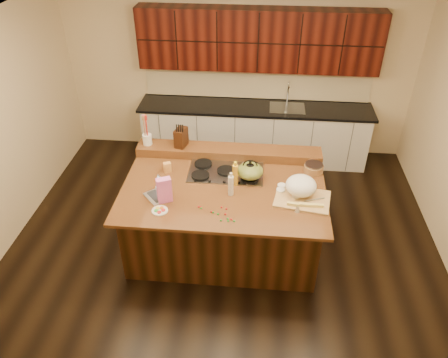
{
  "coord_description": "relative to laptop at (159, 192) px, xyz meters",
  "views": [
    {
      "loc": [
        0.39,
        -4.15,
        3.96
      ],
      "look_at": [
        0.0,
        0.05,
        1.0
      ],
      "focal_mm": 35.0,
      "sensor_mm": 36.0,
      "label": 1
    }
  ],
  "objects": [
    {
      "name": "gumdrop_4",
      "position": [
        0.86,
        -0.35,
        -0.04
      ],
      "size": [
        0.02,
        0.02,
        0.02
      ],
      "primitive_type": "ellipsoid",
      "color": "red",
      "rests_on": "island"
    },
    {
      "name": "gumdrop_1",
      "position": [
        0.71,
        -0.27,
        -0.04
      ],
      "size": [
        0.02,
        0.02,
        0.02
      ],
      "primitive_type": "ellipsoid",
      "color": "#198C26",
      "rests_on": "island"
    },
    {
      "name": "knife_block",
      "position": [
        0.1,
        0.94,
        0.19
      ],
      "size": [
        0.17,
        0.22,
        0.24
      ],
      "primitive_type": "cube",
      "rotation": [
        0.0,
        0.0,
        -0.26
      ],
      "color": "black",
      "rests_on": "back_ledge"
    },
    {
      "name": "gumdrop_6",
      "position": [
        0.63,
        -0.24,
        -0.04
      ],
      "size": [
        0.02,
        0.02,
        0.02
      ],
      "primitive_type": "ellipsoid",
      "color": "red",
      "rests_on": "island"
    },
    {
      "name": "wooden_tray",
      "position": [
        1.62,
        0.14,
        0.06
      ],
      "size": [
        0.67,
        0.54,
        0.25
      ],
      "rotation": [
        0.0,
        0.0,
        -0.17
      ],
      "color": "tan",
      "rests_on": "island"
    },
    {
      "name": "kitchen_timer",
      "position": [
        1.57,
        -0.12,
        -0.02
      ],
      "size": [
        0.1,
        0.1,
        0.07
      ],
      "primitive_type": "cone",
      "rotation": [
        0.0,
        0.0,
        0.35
      ],
      "color": "silver",
      "rests_on": "island"
    },
    {
      "name": "gumdrop_12",
      "position": [
        0.51,
        -0.17,
        -0.04
      ],
      "size": [
        0.02,
        0.02,
        0.02
      ],
      "primitive_type": "ellipsoid",
      "color": "red",
      "rests_on": "island"
    },
    {
      "name": "utensil_crock",
      "position": [
        -0.35,
        0.94,
        0.14
      ],
      "size": [
        0.14,
        0.14,
        0.14
      ],
      "primitive_type": "cylinder",
      "rotation": [
        0.0,
        0.0,
        -0.22
      ],
      "color": "white",
      "rests_on": "back_ledge"
    },
    {
      "name": "pink_bag",
      "position": [
        0.09,
        -0.08,
        0.1
      ],
      "size": [
        0.18,
        0.14,
        0.3
      ],
      "primitive_type": "cube",
      "rotation": [
        0.0,
        0.0,
        0.42
      ],
      "color": "#EC6FC9",
      "rests_on": "island"
    },
    {
      "name": "gumdrop_11",
      "position": [
        0.83,
        -0.38,
        -0.04
      ],
      "size": [
        0.02,
        0.02,
        0.02
      ],
      "primitive_type": "ellipsoid",
      "color": "#198C26",
      "rests_on": "island"
    },
    {
      "name": "island",
      "position": [
        0.72,
        0.24,
        -0.51
      ],
      "size": [
        2.4,
        1.6,
        0.92
      ],
      "color": "black",
      "rests_on": "ground"
    },
    {
      "name": "gumdrop_7",
      "position": [
        0.75,
        -0.38,
        -0.04
      ],
      "size": [
        0.02,
        0.02,
        0.02
      ],
      "primitive_type": "ellipsoid",
      "color": "#198C26",
      "rests_on": "island"
    },
    {
      "name": "back_ledge",
      "position": [
        0.72,
        0.94,
        0.01
      ],
      "size": [
        2.4,
        0.3,
        0.12
      ],
      "primitive_type": "cube",
      "color": "black",
      "rests_on": "island"
    },
    {
      "name": "gumdrop_10",
      "position": [
        0.79,
        -0.27,
        -0.04
      ],
      "size": [
        0.02,
        0.02,
        0.02
      ],
      "primitive_type": "ellipsoid",
      "color": "red",
      "rests_on": "island"
    },
    {
      "name": "ramekin_a",
      "position": [
        1.56,
        0.11,
        -0.03
      ],
      "size": [
        0.1,
        0.1,
        0.04
      ],
      "primitive_type": "cylinder",
      "rotation": [
        0.0,
        0.0,
        0.03
      ],
      "color": "white",
      "rests_on": "island"
    },
    {
      "name": "gumdrop_0",
      "position": [
        0.48,
        -0.17,
        -0.04
      ],
      "size": [
        0.02,
        0.02,
        0.02
      ],
      "primitive_type": "ellipsoid",
      "color": "red",
      "rests_on": "island"
    },
    {
      "name": "back_counter",
      "position": [
        1.02,
        2.47,
        0.01
      ],
      "size": [
        3.7,
        0.66,
        2.4
      ],
      "color": "silver",
      "rests_on": "ground"
    },
    {
      "name": "room",
      "position": [
        0.72,
        0.24,
        0.38
      ],
      "size": [
        5.52,
        5.02,
        2.72
      ],
      "color": "black",
      "rests_on": "ground"
    },
    {
      "name": "strainer_bowl",
      "position": [
        1.8,
        0.67,
        -0.01
      ],
      "size": [
        0.27,
        0.27,
        0.09
      ],
      "primitive_type": "cylinder",
      "rotation": [
        0.0,
        0.0,
        -0.13
      ],
      "color": "#996B3F",
      "rests_on": "island"
    },
    {
      "name": "green_bowl",
      "position": [
        1.02,
        0.41,
        0.08
      ],
      "size": [
        0.41,
        0.41,
        0.17
      ],
      "primitive_type": "ellipsoid",
      "rotation": [
        0.0,
        0.0,
        0.39
      ],
      "color": "#5F6D2B",
      "rests_on": "cooktop"
    },
    {
      "name": "package_box",
      "position": [
        -0.0,
        0.5,
        0.01
      ],
      "size": [
        0.11,
        0.09,
        0.13
      ],
      "primitive_type": "cube",
      "rotation": [
        0.0,
        0.0,
        0.43
      ],
      "color": "#E09C4F",
      "rests_on": "island"
    },
    {
      "name": "gumdrop_3",
      "position": [
        0.66,
        -0.25,
        -0.04
      ],
      "size": [
        0.02,
        0.02,
        0.02
      ],
      "primitive_type": "ellipsoid",
      "color": "#198C26",
      "rests_on": "island"
    },
    {
      "name": "vinegar_bottle",
      "position": [
        0.82,
        0.1,
        0.07
      ],
      "size": [
        0.07,
        0.07,
        0.25
      ],
      "primitive_type": "cylinder",
      "rotation": [
        0.0,
        0.0,
        0.1
      ],
      "color": "silver",
      "rests_on": "island"
    },
    {
      "name": "ramekin_b",
      "position": [
        1.4,
        0.29,
        -0.03
      ],
      "size": [
        0.11,
        0.11,
        0.04
      ],
      "primitive_type": "cylinder",
      "rotation": [
        0.0,
        0.0,
        0.08
      ],
      "color": "white",
      "rests_on": "island"
    },
    {
      "name": "gumdrop_2",
      "position": [
        0.79,
        -0.18,
        -0.04
      ],
      "size": [
        0.02,
        0.02,
        0.02
      ],
      "primitive_type": "ellipsoid",
      "color": "red",
      "rests_on": "island"
    },
    {
      "name": "gumdrop_8",
      "position": [
        0.74,
        -0.15,
        -0.04
      ],
      "size": [
        0.02,
        0.02,
        0.02
      ],
      "primitive_type": "ellipsoid",
      "color": "red",
      "rests_on": "island"
    },
    {
      "name": "gumdrop_9",
      "position": [
        0.89,
        -0.38,
        -0.04
      ],
      "size": [
        0.02,
        0.02,
        0.02
      ],
      "primitive_type": "ellipsoid",
      "color": "#198C26",
      "rests_on": "island"
    },
    {
      "name": "gumdrop_13",
      "position": [
        0.51,
        -0.19,
        -0.04
      ],
      "size": [
        0.02,
        0.02,
        0.02
      ],
      "primitive_type": "ellipsoid",
      "color": "#198C26",
      "rests_on": "island"
    },
    {
      "name": "kettle",
      "position": [
        1.02,
        0.41,
        0.08
      ],
      "size": [
        0.21,
        0.21,
        0.18
      ],
      "primitive_type": "ellipsoid",
      "rotation": [
        0.0,
        0.0,
        -0.05
      ],
      "color": "black",
      "rests_on": "cooktop"
    },
    {
      "name": "ramekin_c",
      "position": [
        1.39,
        0.2,
        -0.03
      ],
      "size": [
        0.1,
        0.1,
        0.04
      ],
      "primitive_type": "cylinder",
      "rotation": [
        0.0,
        0.0,
        0.0
      ],
      "color": "white",
      "rests_on": "island"
    },
    {
      "name": "cooktop",
      "position": [
        0.72,
        0.54,
        -0.04
      ],
      "size": [
        0.92,
        0.52,
        0.05
      ],
      "color": "gray",
      "rests_on": "island"
    },
    {
      "name": "laptop",
      "position": [
        0.0,
        0.0,
        0.0
      ],
      "size": [
        0.35,
        0.36,
        0.19
      ],
      "rotation": [
        0.0,
        0.0,
        -0.85
      ],
      "color": "#B7B7BC",
      "rests_on": "island"
    },
    {
      "name": "candy_plate",
      "position": [
        0.07,
        -0.27,
        -0.05
      ],
      "size": [
        0.19,
        0.19,
        0.01
      ],
      "primitive_type": "cylinder",
      "rotation": [
        0.0,
        0.0,
        0.04
      ],
      "color": "white",
      "rests_on": "island"
    },
    {
      "name": "gumdrop_5",
      "position": [
        0.82,
        -0.34,
        -0.04
      ],
      "size": [
        0.02,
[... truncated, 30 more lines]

